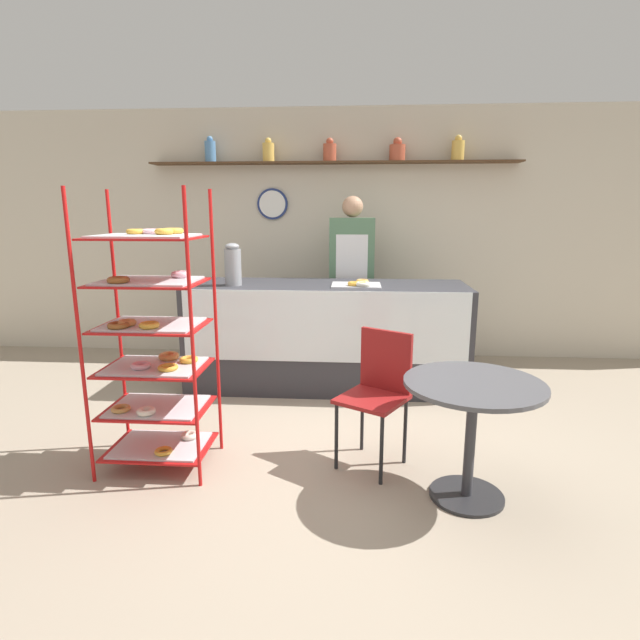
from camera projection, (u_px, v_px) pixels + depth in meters
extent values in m
plane|color=gray|center=(315.00, 450.00, 3.46)|extent=(14.00, 14.00, 0.00)
cube|color=beige|center=(333.00, 236.00, 5.56)|extent=(10.00, 0.06, 2.70)
cube|color=#4C331E|center=(333.00, 163.00, 5.25)|extent=(3.89, 0.24, 0.02)
cylinder|color=#4C7FB2|center=(210.00, 152.00, 5.31)|extent=(0.12, 0.12, 0.22)
sphere|color=#4C7FB2|center=(210.00, 139.00, 5.29)|extent=(0.06, 0.06, 0.06)
cylinder|color=gold|center=(268.00, 153.00, 5.27)|extent=(0.12, 0.12, 0.19)
sphere|color=gold|center=(268.00, 141.00, 5.25)|extent=(0.07, 0.07, 0.07)
cylinder|color=#B24C33|center=(330.00, 153.00, 5.23)|extent=(0.14, 0.14, 0.18)
sphere|color=#B24C33|center=(330.00, 141.00, 5.20)|extent=(0.08, 0.08, 0.08)
cylinder|color=#B24C33|center=(397.00, 153.00, 5.18)|extent=(0.16, 0.16, 0.17)
sphere|color=#B24C33|center=(398.00, 142.00, 5.16)|extent=(0.09, 0.09, 0.09)
cylinder|color=gold|center=(458.00, 151.00, 5.13)|extent=(0.13, 0.13, 0.20)
sphere|color=gold|center=(459.00, 138.00, 5.11)|extent=(0.07, 0.07, 0.07)
cylinder|color=navy|center=(273.00, 204.00, 5.49)|extent=(0.34, 0.03, 0.34)
cylinder|color=white|center=(272.00, 204.00, 5.47)|extent=(0.29, 0.00, 0.29)
cube|color=#333338|center=(327.00, 335.00, 4.66)|extent=(2.54, 0.79, 0.97)
cube|color=silver|center=(324.00, 327.00, 4.23)|extent=(2.44, 0.01, 0.62)
cylinder|color=#B71414|center=(80.00, 343.00, 2.87)|extent=(0.02, 0.02, 1.76)
cylinder|color=#B71414|center=(193.00, 345.00, 2.83)|extent=(0.02, 0.02, 1.76)
cylinder|color=#B71414|center=(119.00, 324.00, 3.34)|extent=(0.02, 0.02, 1.76)
cylinder|color=#B71414|center=(216.00, 326.00, 3.30)|extent=(0.02, 0.02, 1.76)
cube|color=#B71414|center=(161.00, 447.00, 3.25)|extent=(0.64, 0.46, 0.01)
cube|color=silver|center=(161.00, 445.00, 3.25)|extent=(0.57, 0.41, 0.01)
torus|color=silver|center=(190.00, 435.00, 3.33)|extent=(0.11, 0.11, 0.04)
torus|color=gold|center=(163.00, 451.00, 3.12)|extent=(0.11, 0.11, 0.03)
cube|color=#B71414|center=(158.00, 408.00, 3.19)|extent=(0.64, 0.46, 0.01)
cube|color=silver|center=(158.00, 406.00, 3.19)|extent=(0.57, 0.41, 0.01)
torus|color=tan|center=(121.00, 409.00, 3.10)|extent=(0.12, 0.12, 0.03)
torus|color=silver|center=(146.00, 411.00, 3.05)|extent=(0.11, 0.11, 0.04)
cube|color=#B71414|center=(155.00, 368.00, 3.13)|extent=(0.64, 0.46, 0.01)
cube|color=silver|center=(155.00, 366.00, 3.13)|extent=(0.57, 0.41, 0.01)
torus|color=#EAB2C1|center=(141.00, 365.00, 3.07)|extent=(0.12, 0.12, 0.03)
torus|color=gold|center=(168.00, 367.00, 3.04)|extent=(0.12, 0.12, 0.03)
torus|color=tan|center=(169.00, 356.00, 3.25)|extent=(0.13, 0.13, 0.04)
torus|color=gold|center=(189.00, 360.00, 3.19)|extent=(0.12, 0.12, 0.03)
cube|color=#B71414|center=(152.00, 326.00, 3.07)|extent=(0.64, 0.46, 0.01)
cube|color=silver|center=(152.00, 324.00, 3.07)|extent=(0.57, 0.41, 0.01)
torus|color=tan|center=(127.00, 323.00, 3.01)|extent=(0.11, 0.11, 0.03)
torus|color=gold|center=(149.00, 325.00, 2.95)|extent=(0.12, 0.12, 0.03)
torus|color=brown|center=(118.00, 325.00, 2.95)|extent=(0.13, 0.13, 0.03)
cube|color=#B71414|center=(149.00, 283.00, 3.02)|extent=(0.64, 0.46, 0.01)
cube|color=silver|center=(149.00, 281.00, 3.01)|extent=(0.57, 0.41, 0.01)
torus|color=brown|center=(118.00, 280.00, 2.89)|extent=(0.13, 0.13, 0.03)
torus|color=#EAB2C1|center=(181.00, 274.00, 3.12)|extent=(0.12, 0.12, 0.04)
cube|color=#B71414|center=(145.00, 238.00, 2.96)|extent=(0.64, 0.46, 0.01)
cube|color=silver|center=(145.00, 236.00, 2.96)|extent=(0.57, 0.41, 0.01)
torus|color=gold|center=(135.00, 232.00, 3.03)|extent=(0.11, 0.11, 0.03)
torus|color=#EAB2C1|center=(152.00, 231.00, 3.05)|extent=(0.13, 0.13, 0.03)
torus|color=gold|center=(173.00, 231.00, 3.07)|extent=(0.13, 0.13, 0.04)
torus|color=gold|center=(164.00, 232.00, 2.96)|extent=(0.11, 0.11, 0.04)
cube|color=#282833|center=(351.00, 323.00, 5.21)|extent=(0.27, 0.19, 0.94)
cube|color=#4C7051|center=(352.00, 249.00, 5.04)|extent=(0.45, 0.22, 0.61)
cube|color=silver|center=(352.00, 261.00, 4.95)|extent=(0.31, 0.01, 0.52)
sphere|color=tan|center=(353.00, 207.00, 4.95)|extent=(0.21, 0.21, 0.21)
cylinder|color=#262628|center=(466.00, 495.00, 2.89)|extent=(0.43, 0.43, 0.02)
cylinder|color=#333338|center=(470.00, 441.00, 2.82)|extent=(0.06, 0.06, 0.66)
cylinder|color=#4C4C51|center=(474.00, 384.00, 2.75)|extent=(0.77, 0.77, 0.02)
cylinder|color=black|center=(336.00, 436.00, 3.17)|extent=(0.02, 0.02, 0.45)
cylinder|color=black|center=(381.00, 450.00, 2.98)|extent=(0.02, 0.02, 0.45)
cylinder|color=black|center=(362.00, 419.00, 3.42)|extent=(0.02, 0.02, 0.45)
cylinder|color=black|center=(405.00, 431.00, 3.24)|extent=(0.02, 0.02, 0.45)
cube|color=maroon|center=(372.00, 399.00, 3.15)|extent=(0.52, 0.52, 0.03)
cube|color=maroon|center=(386.00, 360.00, 3.25)|extent=(0.33, 0.21, 0.40)
cylinder|color=gray|center=(233.00, 267.00, 4.45)|extent=(0.15, 0.15, 0.32)
ellipsoid|color=gray|center=(232.00, 246.00, 4.41)|extent=(0.13, 0.13, 0.06)
cube|color=silver|center=(356.00, 285.00, 4.46)|extent=(0.44, 0.34, 0.01)
torus|color=tan|center=(362.00, 281.00, 4.52)|extent=(0.11, 0.11, 0.04)
torus|color=gold|center=(354.00, 284.00, 4.37)|extent=(0.11, 0.11, 0.04)
torus|color=silver|center=(363.00, 284.00, 4.34)|extent=(0.14, 0.14, 0.04)
torus|color=gold|center=(360.00, 283.00, 4.39)|extent=(0.11, 0.11, 0.04)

